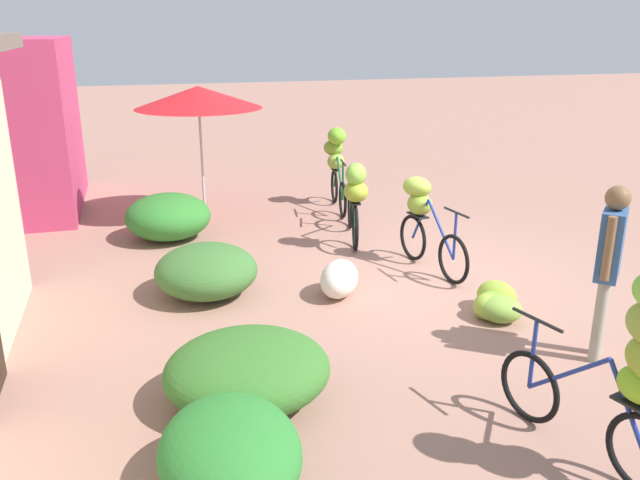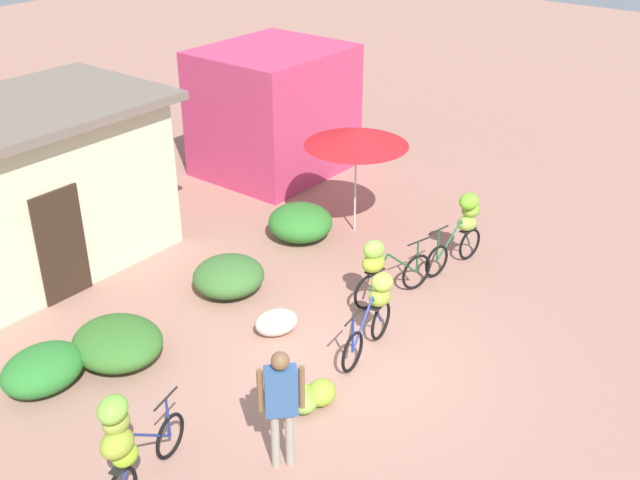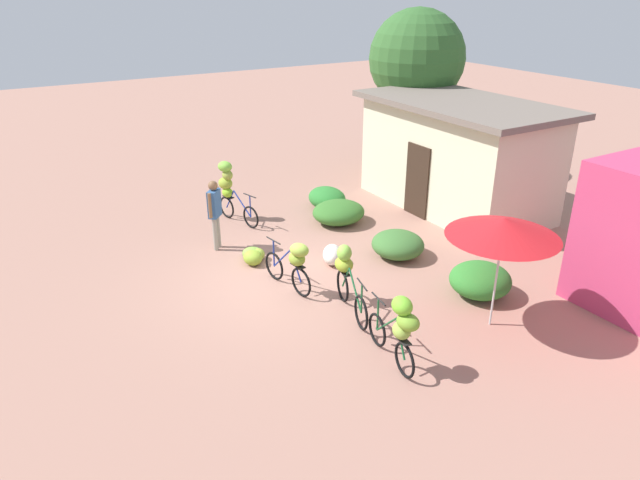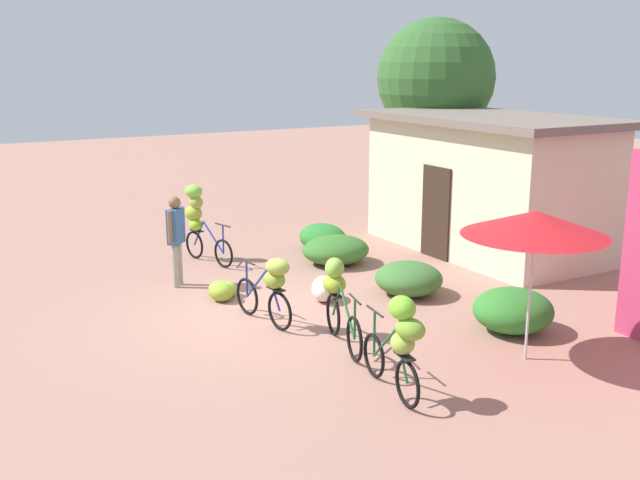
{
  "view_description": "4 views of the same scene",
  "coord_description": "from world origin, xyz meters",
  "px_view_note": "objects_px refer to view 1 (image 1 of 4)",
  "views": [
    {
      "loc": [
        -7.07,
        3.65,
        3.14
      ],
      "look_at": [
        -0.14,
        1.68,
        0.73
      ],
      "focal_mm": 36.51,
      "sensor_mm": 36.0,
      "label": 1
    },
    {
      "loc": [
        -7.74,
        -5.44,
        7.06
      ],
      "look_at": [
        1.21,
        1.61,
        1.1
      ],
      "focal_mm": 42.95,
      "sensor_mm": 36.0,
      "label": 2
    },
    {
      "loc": [
        10.0,
        -5.02,
        6.03
      ],
      "look_at": [
        0.24,
        0.87,
        0.87
      ],
      "focal_mm": 32.34,
      "sensor_mm": 36.0,
      "label": 3
    },
    {
      "loc": [
        10.86,
        -4.96,
        4.25
      ],
      "look_at": [
        0.41,
        1.05,
        1.29
      ],
      "focal_mm": 41.61,
      "sensor_mm": 36.0,
      "label": 4
    }
  ],
  "objects_px": {
    "bicycle_by_shop": "(336,160)",
    "banana_pile_on_ground": "(496,303)",
    "bicycle_center_loaded": "(355,196)",
    "bicycle_leftmost": "(637,358)",
    "person_vendor": "(609,255)",
    "bicycle_near_pile": "(424,214)",
    "market_umbrella": "(198,97)",
    "produce_sack": "(339,279)"
  },
  "relations": [
    {
      "from": "market_umbrella",
      "to": "bicycle_center_loaded",
      "type": "xyz_separation_m",
      "value": [
        -1.99,
        -1.99,
        -1.28
      ]
    },
    {
      "from": "bicycle_leftmost",
      "to": "bicycle_near_pile",
      "type": "xyz_separation_m",
      "value": [
        4.45,
        -0.45,
        -0.25
      ]
    },
    {
      "from": "bicycle_leftmost",
      "to": "bicycle_by_shop",
      "type": "height_order",
      "value": "bicycle_leftmost"
    },
    {
      "from": "market_umbrella",
      "to": "produce_sack",
      "type": "xyz_separation_m",
      "value": [
        -3.78,
        -1.19,
        -1.8
      ]
    },
    {
      "from": "bicycle_by_shop",
      "to": "bicycle_near_pile",
      "type": "bearing_deg",
      "value": -175.88
    },
    {
      "from": "bicycle_by_shop",
      "to": "banana_pile_on_ground",
      "type": "bearing_deg",
      "value": -175.88
    },
    {
      "from": "bicycle_center_loaded",
      "to": "person_vendor",
      "type": "relative_size",
      "value": 0.98
    },
    {
      "from": "bicycle_center_loaded",
      "to": "bicycle_leftmost",
      "type": "bearing_deg",
      "value": -178.3
    },
    {
      "from": "bicycle_leftmost",
      "to": "bicycle_center_loaded",
      "type": "bearing_deg",
      "value": 1.7
    },
    {
      "from": "produce_sack",
      "to": "bicycle_by_shop",
      "type": "bearing_deg",
      "value": -16.61
    },
    {
      "from": "market_umbrella",
      "to": "bicycle_leftmost",
      "type": "relative_size",
      "value": 1.34
    },
    {
      "from": "bicycle_leftmost",
      "to": "produce_sack",
      "type": "distance_m",
      "value": 3.91
    },
    {
      "from": "person_vendor",
      "to": "bicycle_leftmost",
      "type": "bearing_deg",
      "value": 146.93
    },
    {
      "from": "bicycle_leftmost",
      "to": "market_umbrella",
      "type": "bearing_deg",
      "value": 15.99
    },
    {
      "from": "bicycle_center_loaded",
      "to": "person_vendor",
      "type": "xyz_separation_m",
      "value": [
        -3.93,
        -1.19,
        0.33
      ]
    },
    {
      "from": "bicycle_center_loaded",
      "to": "person_vendor",
      "type": "distance_m",
      "value": 4.12
    },
    {
      "from": "bicycle_near_pile",
      "to": "bicycle_by_shop",
      "type": "xyz_separation_m",
      "value": [
        3.21,
        0.23,
        0.13
      ]
    },
    {
      "from": "produce_sack",
      "to": "bicycle_center_loaded",
      "type": "bearing_deg",
      "value": -23.91
    },
    {
      "from": "bicycle_center_loaded",
      "to": "banana_pile_on_ground",
      "type": "height_order",
      "value": "bicycle_center_loaded"
    },
    {
      "from": "bicycle_leftmost",
      "to": "bicycle_near_pile",
      "type": "distance_m",
      "value": 4.48
    },
    {
      "from": "bicycle_near_pile",
      "to": "banana_pile_on_ground",
      "type": "xyz_separation_m",
      "value": [
        -1.74,
        -0.13,
        -0.57
      ]
    },
    {
      "from": "bicycle_leftmost",
      "to": "banana_pile_on_ground",
      "type": "distance_m",
      "value": 2.88
    },
    {
      "from": "bicycle_by_shop",
      "to": "banana_pile_on_ground",
      "type": "distance_m",
      "value": 5.01
    },
    {
      "from": "bicycle_leftmost",
      "to": "bicycle_center_loaded",
      "type": "relative_size",
      "value": 0.96
    },
    {
      "from": "bicycle_near_pile",
      "to": "produce_sack",
      "type": "xyz_separation_m",
      "value": [
        -0.73,
        1.41,
        -0.5
      ]
    },
    {
      "from": "market_umbrella",
      "to": "bicycle_by_shop",
      "type": "height_order",
      "value": "market_umbrella"
    },
    {
      "from": "market_umbrella",
      "to": "bicycle_by_shop",
      "type": "relative_size",
      "value": 1.39
    },
    {
      "from": "bicycle_center_loaded",
      "to": "person_vendor",
      "type": "height_order",
      "value": "person_vendor"
    },
    {
      "from": "market_umbrella",
      "to": "person_vendor",
      "type": "distance_m",
      "value": 6.79
    },
    {
      "from": "bicycle_leftmost",
      "to": "bicycle_near_pile",
      "type": "height_order",
      "value": "bicycle_leftmost"
    },
    {
      "from": "bicycle_leftmost",
      "to": "person_vendor",
      "type": "xyz_separation_m",
      "value": [
        1.57,
        -1.03,
        0.11
      ]
    },
    {
      "from": "market_umbrella",
      "to": "bicycle_leftmost",
      "type": "xyz_separation_m",
      "value": [
        -7.5,
        -2.15,
        -1.05
      ]
    },
    {
      "from": "bicycle_near_pile",
      "to": "bicycle_by_shop",
      "type": "bearing_deg",
      "value": 4.12
    },
    {
      "from": "banana_pile_on_ground",
      "to": "produce_sack",
      "type": "relative_size",
      "value": 1.22
    },
    {
      "from": "bicycle_near_pile",
      "to": "banana_pile_on_ground",
      "type": "distance_m",
      "value": 1.84
    },
    {
      "from": "market_umbrella",
      "to": "bicycle_leftmost",
      "type": "distance_m",
      "value": 7.87
    },
    {
      "from": "bicycle_by_shop",
      "to": "produce_sack",
      "type": "distance_m",
      "value": 4.16
    },
    {
      "from": "produce_sack",
      "to": "person_vendor",
      "type": "bearing_deg",
      "value": -137.3
    },
    {
      "from": "bicycle_near_pile",
      "to": "bicycle_center_loaded",
      "type": "height_order",
      "value": "bicycle_center_loaded"
    },
    {
      "from": "market_umbrella",
      "to": "banana_pile_on_ground",
      "type": "distance_m",
      "value": 5.82
    },
    {
      "from": "bicycle_near_pile",
      "to": "person_vendor",
      "type": "distance_m",
      "value": 2.95
    },
    {
      "from": "bicycle_near_pile",
      "to": "bicycle_by_shop",
      "type": "distance_m",
      "value": 3.22
    }
  ]
}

